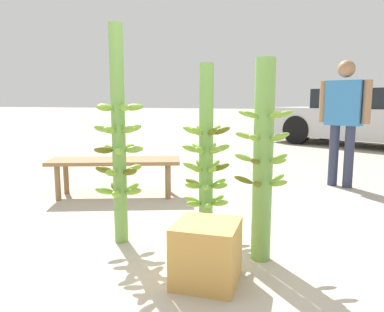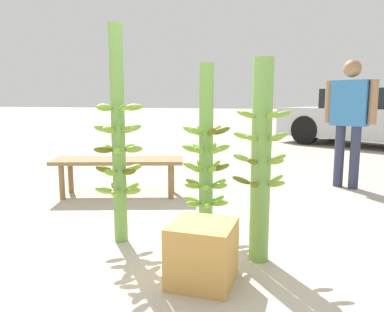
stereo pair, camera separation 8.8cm
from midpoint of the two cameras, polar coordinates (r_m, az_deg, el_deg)
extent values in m
plane|color=#A89E8C|center=(2.70, -1.53, -15.37)|extent=(80.00, 80.00, 0.00)
cylinder|color=#6B9E47|center=(2.87, -10.30, 2.97)|extent=(0.10, 0.10, 1.65)
ellipsoid|color=#75A333|center=(2.97, -9.84, 7.37)|extent=(0.08, 0.15, 0.06)
ellipsoid|color=#75A333|center=(2.92, -12.39, 7.28)|extent=(0.15, 0.06, 0.06)
ellipsoid|color=#75A333|center=(2.78, -12.31, 7.22)|extent=(0.10, 0.15, 0.06)
ellipsoid|color=#75A333|center=(2.75, -9.50, 7.29)|extent=(0.14, 0.13, 0.06)
ellipsoid|color=#75A333|center=(2.86, -8.03, 7.37)|extent=(0.15, 0.12, 0.06)
ellipsoid|color=#75A333|center=(2.90, -12.57, 4.11)|extent=(0.16, 0.08, 0.07)
ellipsoid|color=#75A333|center=(2.77, -11.69, 3.93)|extent=(0.07, 0.15, 0.07)
ellipsoid|color=#75A333|center=(2.77, -8.82, 4.02)|extent=(0.16, 0.11, 0.07)
ellipsoid|color=#75A333|center=(2.91, -8.15, 4.24)|extent=(0.14, 0.14, 0.07)
ellipsoid|color=#75A333|center=(2.98, -10.42, 4.30)|extent=(0.12, 0.15, 0.07)
ellipsoid|color=#75A333|center=(2.76, -10.36, 0.76)|extent=(0.11, 0.15, 0.07)
ellipsoid|color=#75A333|center=(2.84, -8.01, 1.03)|extent=(0.15, 0.07, 0.07)
ellipsoid|color=#75A333|center=(2.97, -8.82, 1.35)|extent=(0.08, 0.15, 0.07)
ellipsoid|color=#75A333|center=(2.98, -11.50, 1.29)|extent=(0.15, 0.11, 0.07)
ellipsoid|color=#545914|center=(2.85, -12.54, 0.93)|extent=(0.14, 0.14, 0.07)
ellipsoid|color=#75A333|center=(2.95, -8.05, -1.85)|extent=(0.14, 0.15, 0.08)
ellipsoid|color=#75A333|center=(3.02, -10.31, -1.66)|extent=(0.12, 0.15, 0.08)
ellipsoid|color=#545914|center=(2.94, -12.37, -2.02)|extent=(0.16, 0.08, 0.08)
ellipsoid|color=#75A333|center=(2.81, -11.43, -2.47)|extent=(0.06, 0.15, 0.08)
ellipsoid|color=#545914|center=(2.82, -8.64, -2.36)|extent=(0.16, 0.10, 0.08)
ellipsoid|color=#75A333|center=(2.94, -12.37, -5.12)|extent=(0.15, 0.12, 0.08)
ellipsoid|color=#75A333|center=(2.83, -10.75, -5.61)|extent=(0.08, 0.16, 0.08)
ellipsoid|color=#75A333|center=(2.87, -8.15, -5.31)|extent=(0.15, 0.07, 0.08)
ellipsoid|color=#75A333|center=(3.01, -8.31, -4.69)|extent=(0.11, 0.16, 0.08)
ellipsoid|color=#545914|center=(3.04, -10.82, -4.59)|extent=(0.14, 0.14, 0.08)
cylinder|color=#6B9E47|center=(3.00, 3.00, 0.79)|extent=(0.11, 0.11, 1.38)
ellipsoid|color=#75A333|center=(3.00, 0.73, 3.95)|extent=(0.16, 0.06, 0.09)
ellipsoid|color=#75A333|center=(2.89, 1.52, 3.76)|extent=(0.10, 0.16, 0.09)
ellipsoid|color=#545914|center=(2.87, 3.91, 3.71)|extent=(0.13, 0.15, 0.09)
ellipsoid|color=#545914|center=(2.97, 5.34, 3.85)|extent=(0.16, 0.06, 0.09)
ellipsoid|color=#75A333|center=(3.08, 4.44, 4.04)|extent=(0.10, 0.16, 0.09)
ellipsoid|color=#545914|center=(3.10, 2.20, 4.08)|extent=(0.13, 0.15, 0.09)
ellipsoid|color=#75A333|center=(3.11, 3.94, 1.39)|extent=(0.07, 0.16, 0.09)
ellipsoid|color=#75A333|center=(3.10, 1.70, 1.38)|extent=(0.15, 0.13, 0.09)
ellipsoid|color=#75A333|center=(2.99, 0.67, 1.12)|extent=(0.16, 0.10, 0.09)
ellipsoid|color=#75A333|center=(2.89, 1.99, 0.85)|extent=(0.07, 0.16, 0.09)
ellipsoid|color=#75A333|center=(2.90, 4.39, 0.86)|extent=(0.15, 0.13, 0.09)
ellipsoid|color=#75A333|center=(3.01, 5.31, 1.14)|extent=(0.16, 0.10, 0.09)
ellipsoid|color=#545914|center=(3.01, 5.26, -1.73)|extent=(0.16, 0.07, 0.10)
ellipsoid|color=#75A333|center=(3.12, 4.33, -1.36)|extent=(0.10, 0.16, 0.10)
ellipsoid|color=#545914|center=(3.13, 2.13, -1.29)|extent=(0.13, 0.15, 0.10)
ellipsoid|color=#75A333|center=(3.04, 0.72, -1.59)|extent=(0.16, 0.07, 0.10)
ellipsoid|color=#75A333|center=(2.93, 1.54, -1.99)|extent=(0.10, 0.16, 0.10)
ellipsoid|color=#75A333|center=(2.91, 3.89, -2.06)|extent=(0.13, 0.15, 0.10)
ellipsoid|color=#75A333|center=(2.99, 5.02, -4.57)|extent=(0.16, 0.08, 0.08)
ellipsoid|color=#75A333|center=(3.11, 4.92, -4.05)|extent=(0.14, 0.14, 0.08)
ellipsoid|color=#75A333|center=(3.17, 2.94, -3.80)|extent=(0.09, 0.16, 0.08)
ellipsoid|color=#545914|center=(3.11, 0.98, -4.03)|extent=(0.16, 0.08, 0.08)
ellipsoid|color=#75A333|center=(2.99, 0.91, -4.55)|extent=(0.14, 0.14, 0.08)
ellipsoid|color=#75A333|center=(2.93, 2.98, -4.84)|extent=(0.09, 0.16, 0.08)
ellipsoid|color=#75A333|center=(3.04, 5.11, -7.20)|extent=(0.16, 0.07, 0.08)
ellipsoid|color=#75A333|center=(3.16, 4.72, -6.59)|extent=(0.13, 0.15, 0.08)
ellipsoid|color=#75A333|center=(3.21, 2.64, -6.36)|extent=(0.10, 0.16, 0.08)
ellipsoid|color=#75A333|center=(3.13, 0.83, -6.70)|extent=(0.16, 0.07, 0.08)
ellipsoid|color=#75A333|center=(3.02, 1.06, -7.32)|extent=(0.13, 0.15, 0.08)
ellipsoid|color=#75A333|center=(2.97, 3.26, -7.59)|extent=(0.10, 0.16, 0.08)
cylinder|color=#6B9E47|center=(2.54, 11.45, -0.98)|extent=(0.13, 0.13, 1.37)
ellipsoid|color=#75A333|center=(2.53, 14.50, 6.17)|extent=(0.14, 0.08, 0.07)
ellipsoid|color=#75A333|center=(2.63, 11.98, 6.34)|extent=(0.04, 0.14, 0.07)
ellipsoid|color=#75A333|center=(2.56, 9.07, 6.36)|extent=(0.14, 0.08, 0.07)
ellipsoid|color=#75A333|center=(2.41, 9.62, 6.21)|extent=(0.11, 0.13, 0.07)
ellipsoid|color=#75A333|center=(2.40, 13.17, 6.09)|extent=(0.11, 0.13, 0.07)
ellipsoid|color=#75A333|center=(2.57, 14.14, 2.96)|extent=(0.14, 0.10, 0.06)
ellipsoid|color=#75A333|center=(2.64, 11.20, 3.19)|extent=(0.07, 0.14, 0.06)
ellipsoid|color=#75A333|center=(2.54, 8.73, 3.05)|extent=(0.14, 0.05, 0.06)
ellipsoid|color=#75A333|center=(2.40, 10.12, 2.70)|extent=(0.09, 0.14, 0.06)
ellipsoid|color=#75A333|center=(2.42, 13.65, 2.64)|extent=(0.13, 0.12, 0.06)
ellipsoid|color=#75A333|center=(2.66, 10.91, -0.01)|extent=(0.08, 0.14, 0.07)
ellipsoid|color=#75A333|center=(2.55, 8.63, -0.31)|extent=(0.14, 0.04, 0.07)
ellipsoid|color=#545914|center=(2.42, 10.23, -0.84)|extent=(0.08, 0.14, 0.07)
ellipsoid|color=#75A333|center=(2.45, 13.66, -0.82)|extent=(0.13, 0.11, 0.07)
ellipsoid|color=#75A333|center=(2.60, 13.89, -0.30)|extent=(0.13, 0.11, 0.07)
ellipsoid|color=#75A333|center=(2.64, 13.54, -3.46)|extent=(0.12, 0.12, 0.08)
ellipsoid|color=#75A333|center=(2.68, 10.47, -3.19)|extent=(0.09, 0.14, 0.08)
ellipsoid|color=#545914|center=(2.56, 8.54, -3.68)|extent=(0.14, 0.06, 0.08)
ellipsoid|color=#545914|center=(2.44, 10.51, -4.33)|extent=(0.06, 0.14, 0.08)
ellipsoid|color=#75A333|center=(2.49, 13.75, -4.17)|extent=(0.14, 0.10, 0.08)
cylinder|color=#2D334C|center=(5.08, 21.98, -0.01)|extent=(0.16, 0.16, 0.78)
cylinder|color=#2D334C|center=(5.02, 24.00, -0.23)|extent=(0.16, 0.16, 0.78)
cube|color=#3372B2|center=(5.00, 23.44, 7.41)|extent=(0.46, 0.34, 0.55)
cylinder|color=#936B4C|center=(5.09, 20.63, 7.73)|extent=(0.13, 0.13, 0.52)
cylinder|color=#936B4C|center=(4.92, 26.36, 7.38)|extent=(0.13, 0.13, 0.52)
sphere|color=#936B4C|center=(5.01, 23.73, 12.12)|extent=(0.21, 0.21, 0.21)
cube|color=olive|center=(4.33, -10.57, -0.70)|extent=(1.53, 0.90, 0.04)
cylinder|color=olive|center=(4.65, -17.49, -2.97)|extent=(0.06, 0.06, 0.39)
cylinder|color=olive|center=(4.47, -2.54, -3.05)|extent=(0.06, 0.06, 0.39)
cylinder|color=olive|center=(4.35, -18.67, -3.81)|extent=(0.06, 0.06, 0.39)
cylinder|color=olive|center=(4.15, -2.64, -3.95)|extent=(0.06, 0.06, 0.39)
cube|color=#B7B7BC|center=(9.71, 26.10, 4.48)|extent=(4.46, 3.47, 0.70)
cube|color=black|center=(9.64, 27.26, 7.79)|extent=(2.75, 2.46, 0.45)
cylinder|color=black|center=(9.56, 17.16, 3.78)|extent=(0.71, 0.51, 0.70)
cylinder|color=black|center=(10.93, 21.12, 4.15)|extent=(0.71, 0.51, 0.70)
cube|color=#C69347|center=(2.32, 2.71, -14.54)|extent=(0.37, 0.37, 0.37)
camera|label=1|loc=(0.04, -89.16, 0.13)|focal=35.00mm
camera|label=2|loc=(0.04, 90.84, -0.13)|focal=35.00mm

